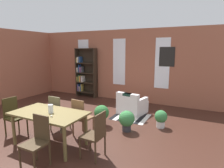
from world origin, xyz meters
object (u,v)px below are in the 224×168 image
(armchair_white, at_px, (132,105))
(potted_plant_corner, at_px, (102,114))
(dining_chair_head_right, at_px, (96,134))
(potted_plant_window, at_px, (127,120))
(dining_table, at_px, (49,116))
(dining_chair_far_right, at_px, (81,116))
(dining_chair_head_left, at_px, (14,115))
(vase_on_table, at_px, (51,109))
(dining_chair_far_left, at_px, (58,112))
(bookshelf_tall, at_px, (85,73))
(potted_plant_by_shelf, at_px, (161,118))
(dining_chair_near_right, at_px, (37,140))

(armchair_white, bearing_deg, potted_plant_corner, -107.21)
(dining_chair_head_right, relative_size, potted_plant_window, 1.72)
(dining_table, height_order, potted_plant_corner, dining_table)
(dining_chair_far_right, relative_size, dining_chair_head_right, 1.00)
(dining_table, height_order, dining_chair_head_left, dining_chair_head_left)
(dining_chair_far_right, bearing_deg, vase_on_table, -113.92)
(dining_chair_head_right, bearing_deg, dining_chair_far_right, 140.54)
(armchair_white, bearing_deg, dining_chair_head_left, -126.49)
(dining_chair_head_right, bearing_deg, dining_chair_head_left, 179.85)
(dining_chair_head_right, relative_size, armchair_white, 1.02)
(dining_chair_far_left, distance_m, bookshelf_tall, 3.81)
(vase_on_table, relative_size, dining_chair_far_left, 0.20)
(dining_chair_head_right, bearing_deg, dining_table, 179.91)
(dining_chair_far_right, bearing_deg, dining_table, -118.04)
(dining_chair_head_right, bearing_deg, potted_plant_window, 87.58)
(dining_chair_head_right, distance_m, potted_plant_by_shelf, 2.27)
(armchair_white, relative_size, potted_plant_corner, 1.58)
(bookshelf_tall, bearing_deg, dining_chair_near_right, -65.13)
(dining_chair_head_right, height_order, bookshelf_tall, bookshelf_tall)
(potted_plant_corner, bearing_deg, dining_table, -107.66)
(bookshelf_tall, distance_m, potted_plant_corner, 3.61)
(vase_on_table, distance_m, dining_chair_head_left, 1.31)
(vase_on_table, xyz_separation_m, dining_chair_head_right, (1.14, -0.00, -0.35))
(dining_table, xyz_separation_m, dining_chair_head_left, (-1.20, 0.00, -0.16))
(dining_chair_far_right, xyz_separation_m, dining_chair_head_right, (0.84, -0.69, 0.00))
(dining_chair_head_right, relative_size, potted_plant_corner, 1.62)
(dining_table, relative_size, potted_plant_window, 3.00)
(dining_chair_far_right, distance_m, dining_chair_far_left, 0.74)
(potted_plant_by_shelf, bearing_deg, dining_chair_head_right, -111.27)
(vase_on_table, xyz_separation_m, bookshelf_tall, (-1.93, 4.15, 0.22))
(dining_table, distance_m, dining_chair_far_left, 0.80)
(vase_on_table, xyz_separation_m, potted_plant_corner, (0.42, 1.51, -0.52))
(armchair_white, xyz_separation_m, potted_plant_window, (0.37, -1.37, 0.03))
(vase_on_table, distance_m, potted_plant_by_shelf, 2.94)
(dining_chair_head_right, height_order, dining_chair_near_right, same)
(dining_chair_far_right, bearing_deg, armchair_white, 76.26)
(armchair_white, bearing_deg, dining_chair_far_right, -103.74)
(bookshelf_tall, height_order, potted_plant_corner, bookshelf_tall)
(dining_table, relative_size, dining_chair_near_right, 1.75)
(dining_chair_near_right, height_order, bookshelf_tall, bookshelf_tall)
(dining_chair_far_left, relative_size, dining_chair_head_right, 1.00)
(dining_chair_far_left, height_order, armchair_white, dining_chair_far_left)
(vase_on_table, relative_size, potted_plant_window, 0.34)
(dining_chair_head_left, bearing_deg, dining_table, -0.22)
(dining_chair_head_left, xyz_separation_m, dining_chair_head_right, (2.40, -0.01, 0.00))
(vase_on_table, height_order, potted_plant_corner, vase_on_table)
(vase_on_table, bearing_deg, dining_table, -180.00)
(dining_table, relative_size, dining_chair_far_right, 1.75)
(armchair_white, bearing_deg, potted_plant_window, -74.75)
(dining_chair_near_right, bearing_deg, dining_chair_far_right, 90.32)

